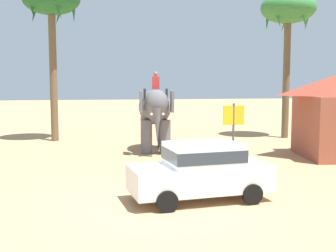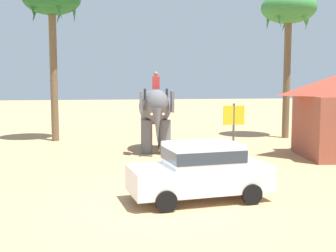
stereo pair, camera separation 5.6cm
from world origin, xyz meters
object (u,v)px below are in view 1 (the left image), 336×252
(palm_tree_left_of_road, at_px, (51,4))
(signboard_yellow, at_px, (234,119))
(elephant_with_mahout, at_px, (155,111))
(car_sedan_foreground, at_px, (201,169))
(palm_tree_behind_elephant, at_px, (288,12))

(palm_tree_left_of_road, bearing_deg, signboard_yellow, -33.66)
(signboard_yellow, bearing_deg, elephant_with_mahout, 157.27)
(car_sedan_foreground, distance_m, palm_tree_behind_elephant, 16.31)
(car_sedan_foreground, xyz_separation_m, signboard_yellow, (3.23, 7.52, 0.76))
(palm_tree_behind_elephant, bearing_deg, palm_tree_left_of_road, 177.16)
(elephant_with_mahout, xyz_separation_m, signboard_yellow, (3.52, -1.47, -0.30))
(palm_tree_left_of_road, height_order, signboard_yellow, palm_tree_left_of_road)
(palm_tree_behind_elephant, relative_size, signboard_yellow, 3.55)
(palm_tree_left_of_road, xyz_separation_m, signboard_yellow, (8.76, -5.83, -5.97))
(car_sedan_foreground, relative_size, signboard_yellow, 1.79)
(palm_tree_behind_elephant, distance_m, signboard_yellow, 9.03)
(car_sedan_foreground, height_order, signboard_yellow, signboard_yellow)
(signboard_yellow, bearing_deg, palm_tree_behind_elephant, 47.37)
(elephant_with_mahout, bearing_deg, signboard_yellow, -22.73)
(elephant_with_mahout, height_order, palm_tree_behind_elephant, palm_tree_behind_elephant)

